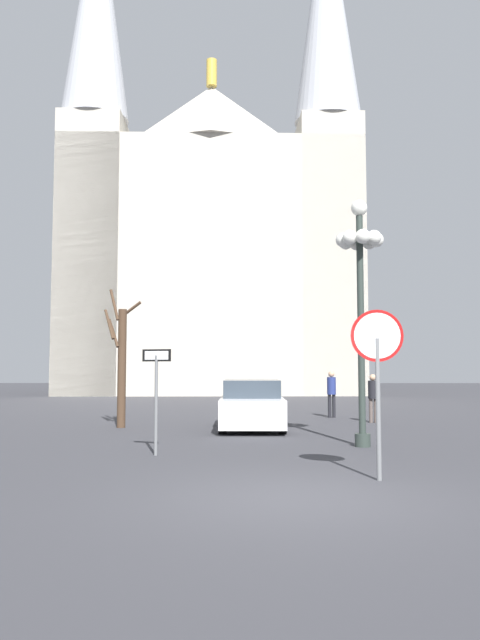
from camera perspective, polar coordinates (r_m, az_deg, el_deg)
ground_plane at (r=9.04m, az=4.97°, el=-16.15°), size 120.00×120.00×0.00m
cathedral at (r=43.88m, az=-2.58°, el=7.73°), size 20.37×12.29×36.05m
stop_sign at (r=10.37m, az=12.67°, el=-3.50°), size 0.87×0.08×2.79m
one_way_arrow_sign at (r=13.06m, az=-7.80°, el=-6.17°), size 0.63×0.25×2.22m
street_lamp at (r=14.77m, az=11.12°, el=4.48°), size 1.14×1.14×5.81m
bare_tree at (r=19.09m, az=-11.01°, el=-3.83°), size 1.16×1.17×4.24m
parked_car_near_white at (r=18.45m, az=1.10°, el=-7.96°), size 1.87×4.08×1.45m
pedestrian_walking at (r=22.68m, az=8.52°, el=-6.40°), size 0.32×0.32×1.69m
pedestrian_standing at (r=20.88m, az=12.28°, el=-6.70°), size 0.32×0.32×1.60m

